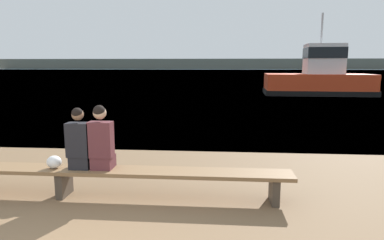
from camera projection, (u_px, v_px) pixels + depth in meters
water_surface at (215, 71)px, 126.85m from camera, size 240.00×240.00×0.00m
far_shoreline at (217, 64)px, 189.60m from camera, size 600.00×12.00×5.47m
bench_main at (64, 173)px, 5.69m from camera, size 7.52×0.50×0.48m
person_left at (80, 142)px, 5.58m from camera, size 0.38×0.36×1.02m
person_right at (101, 141)px, 5.55m from camera, size 0.38×0.37×1.06m
shopping_bag at (54, 162)px, 5.64m from camera, size 0.24×0.23×0.21m
tugboat_red at (319, 79)px, 25.15m from camera, size 7.79×4.02×5.86m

